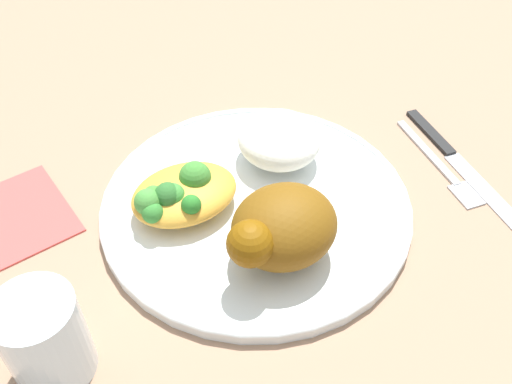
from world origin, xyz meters
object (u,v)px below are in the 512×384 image
rice_pile (279,140)px  napkin (21,214)px  fork (441,166)px  water_glass (45,339)px  knife (451,153)px  mac_cheese_with_broccoli (181,194)px  plate (256,204)px  roasted_chicken (281,228)px

rice_pile → napkin: bearing=-13.3°
fork → water_glass: (0.41, 0.03, 0.04)m
water_glass → napkin: bearing=-93.8°
knife → water_glass: size_ratio=2.40×
rice_pile → mac_cheese_with_broccoli: bearing=9.0°
plate → roasted_chicken: 0.08m
plate → rice_pile: size_ratio=3.47×
roasted_chicken → knife: 0.24m
plate → knife: plate is taller
roasted_chicken → napkin: bearing=-42.3°
rice_pile → mac_cheese_with_broccoli: 0.12m
rice_pile → mac_cheese_with_broccoli: (0.12, 0.02, -0.00)m
knife → roasted_chicken: bearing=8.9°
fork → mac_cheese_with_broccoli: bearing=-14.1°
roasted_chicken → water_glass: water_glass is taller
mac_cheese_with_broccoli → napkin: size_ratio=0.91×
plate → mac_cheese_with_broccoli: size_ratio=2.94×
roasted_chicken → napkin: roasted_chicken is taller
plate → napkin: (0.20, -0.10, -0.01)m
napkin → fork: bearing=160.2°
roasted_chicken → rice_pile: roasted_chicken is taller
rice_pile → napkin: 0.26m
rice_pile → roasted_chicken: bearing=59.8°
mac_cheese_with_broccoli → water_glass: (0.15, 0.10, 0.01)m
roasted_chicken → fork: size_ratio=0.73×
mac_cheese_with_broccoli → water_glass: bearing=33.2°
rice_pile → water_glass: size_ratio=1.08×
water_glass → mac_cheese_with_broccoli: bearing=-146.8°
rice_pile → fork: 0.17m
roasted_chicken → mac_cheese_with_broccoli: roasted_chicken is taller
mac_cheese_with_broccoli → knife: 0.29m
knife → napkin: bearing=-17.6°
plate → mac_cheese_with_broccoli: bearing=-21.1°
mac_cheese_with_broccoli → knife: bearing=168.9°
napkin → plate: bearing=152.9°
mac_cheese_with_broccoli → rice_pile: bearing=-171.0°
plate → mac_cheese_with_broccoli: (0.07, -0.03, 0.02)m
water_glass → napkin: (-0.01, -0.17, -0.04)m
rice_pile → napkin: size_ratio=0.77×
rice_pile → napkin: rice_pile is taller
fork → water_glass: 0.41m
roasted_chicken → fork: (-0.21, -0.03, -0.04)m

